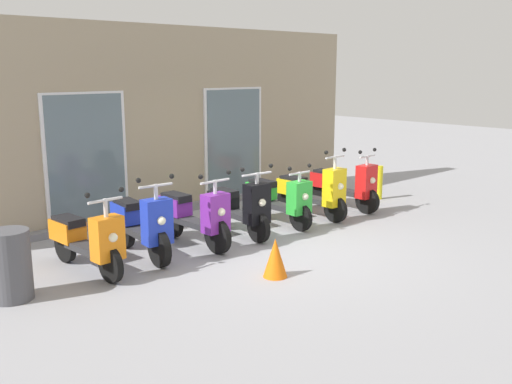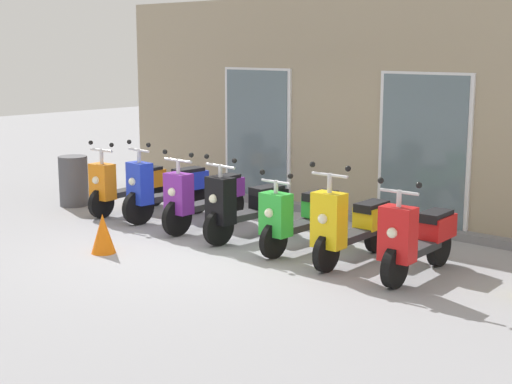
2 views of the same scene
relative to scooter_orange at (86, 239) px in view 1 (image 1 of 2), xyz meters
The scene contains 12 objects.
ground_plane 2.82m from the scooter_orange, 19.54° to the right, with size 40.00×40.00×0.00m, color #939399.
storefront_facade 3.61m from the scooter_orange, 39.64° to the left, with size 9.49×0.50×3.44m.
scooter_orange is the anchor object (origin of this frame).
scooter_blue 0.87m from the scooter_orange, ahead, with size 0.56×1.63×1.27m.
scooter_purple 1.76m from the scooter_orange, ahead, with size 0.59×1.66×1.21m.
scooter_black 2.63m from the scooter_orange, ahead, with size 0.62×1.55×1.22m.
scooter_green 3.57m from the scooter_orange, ahead, with size 0.53×1.56×1.12m.
scooter_yellow 4.39m from the scooter_orange, ahead, with size 0.57×1.62×1.30m.
scooter_red 5.32m from the scooter_orange, ahead, with size 0.53×1.60×1.22m.
trash_bin 1.12m from the scooter_orange, 165.63° to the right, with size 0.48×0.48×0.84m, color #4C4C51.
traffic_cone 2.51m from the scooter_orange, 45.99° to the right, with size 0.32×0.32×0.52m, color orange.
curb_bollard 6.53m from the scooter_orange, ahead, with size 0.12×0.12×0.70m, color yellow.
Camera 1 is at (-5.83, -6.02, 2.67)m, focal length 40.38 mm.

